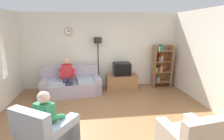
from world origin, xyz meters
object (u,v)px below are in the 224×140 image
Objects in this scene: floor_lamp at (98,49)px; armchair_near_window at (47,134)px; tv at (122,69)px; tv_stand at (122,81)px; person_on_couch at (67,75)px; person_in_left_armchair at (49,116)px; couch at (71,85)px; bookshelf at (161,65)px.

armchair_near_window is (-1.11, -3.12, -1.16)m from floor_lamp.
floor_lamp reaches higher than tv.
person_on_couch reaches higher than tv_stand.
person_in_left_armchair is (-0.04, -2.52, -0.09)m from person_on_couch.
person_on_couch reaches higher than tv.
couch is 1.82× the size of tv_stand.
floor_lamp reaches higher than bookshelf.
tv is 0.54× the size of person_in_left_armchair.
person_on_couch is at bearing -171.62° from bookshelf.
bookshelf reaches higher than armchair_near_window.
couch is 2.65m from person_in_left_armchair.
couch is at bearing -169.94° from tv_stand.
floor_lamp reaches higher than person_on_couch.
couch is 1.79m from tv_stand.
couch is 1.79× the size of person_in_left_armchair.
tv is (0.00, -0.02, 0.48)m from tv_stand.
armchair_near_window is (-1.94, -3.02, 0.03)m from tv_stand.
person_on_couch is at bearing 88.14° from armchair_near_window.
bookshelf is at bearing -0.72° from floor_lamp.
bookshelf is at bearing 2.71° from tv_stand.
tv is at bearing 9.29° from couch.
floor_lamp reaches higher than couch.
person_on_couch is at bearing 89.18° from person_in_left_armchair.
tv is 0.32× the size of floor_lamp.
tv_stand is 1.83× the size of tv.
couch is 1.84m from tv.
person_in_left_armchair is (-1.06, -3.05, -0.85)m from floor_lamp.
bookshelf is 1.28× the size of person_on_couch.
floor_lamp reaches higher than tv_stand.
tv is at bearing 57.03° from armchair_near_window.
tv_stand is 3.52m from person_in_left_armchair.
floor_lamp is (-0.83, 0.12, 0.71)m from tv.
armchair_near_window is at bearing -122.97° from tv.
armchair_near_window is at bearing -93.82° from couch.
tv_stand is at bearing 90.00° from tv.
person_in_left_armchair is (-1.90, -2.92, -0.14)m from tv.
tv_stand is 0.59× the size of floor_lamp.
person_in_left_armchair is (0.05, 0.08, 0.32)m from armchair_near_window.
tv reaches higher than tv_stand.
couch is 2.71m from armchair_near_window.
floor_lamp reaches higher than person_in_left_armchair.
tv_stand is 1.96m from person_on_couch.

